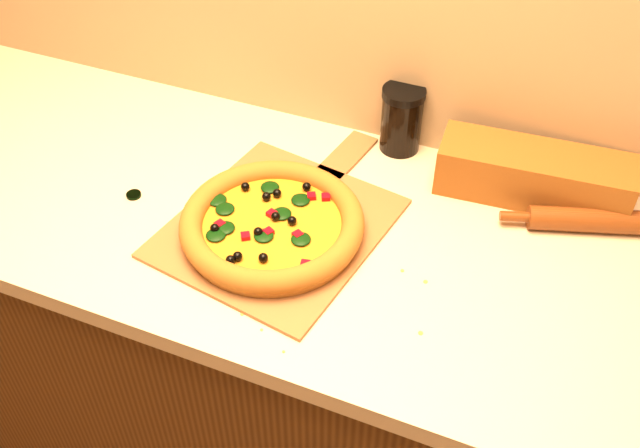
{
  "coord_description": "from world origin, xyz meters",
  "views": [
    {
      "loc": [
        0.43,
        0.51,
        1.83
      ],
      "look_at": [
        0.08,
        1.38,
        0.96
      ],
      "focal_mm": 40.0,
      "sensor_mm": 36.0,
      "label": 1
    }
  ],
  "objects_px": {
    "rolling_pin": "(590,220)",
    "dark_jar": "(402,119)",
    "pizza_peel": "(282,222)",
    "pizza": "(272,224)"
  },
  "relations": [
    {
      "from": "pizza_peel",
      "to": "rolling_pin",
      "type": "distance_m",
      "value": 0.58
    },
    {
      "from": "pizza_peel",
      "to": "rolling_pin",
      "type": "height_order",
      "value": "rolling_pin"
    },
    {
      "from": "pizza_peel",
      "to": "dark_jar",
      "type": "bearing_deg",
      "value": 76.85
    },
    {
      "from": "pizza",
      "to": "rolling_pin",
      "type": "bearing_deg",
      "value": 24.08
    },
    {
      "from": "pizza",
      "to": "rolling_pin",
      "type": "distance_m",
      "value": 0.6
    },
    {
      "from": "rolling_pin",
      "to": "dark_jar",
      "type": "height_order",
      "value": "dark_jar"
    },
    {
      "from": "pizza",
      "to": "rolling_pin",
      "type": "height_order",
      "value": "pizza"
    },
    {
      "from": "pizza_peel",
      "to": "dark_jar",
      "type": "relative_size",
      "value": 3.97
    },
    {
      "from": "pizza",
      "to": "dark_jar",
      "type": "xyz_separation_m",
      "value": [
        0.14,
        0.35,
        0.04
      ]
    },
    {
      "from": "pizza_peel",
      "to": "rolling_pin",
      "type": "relative_size",
      "value": 1.76
    }
  ]
}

